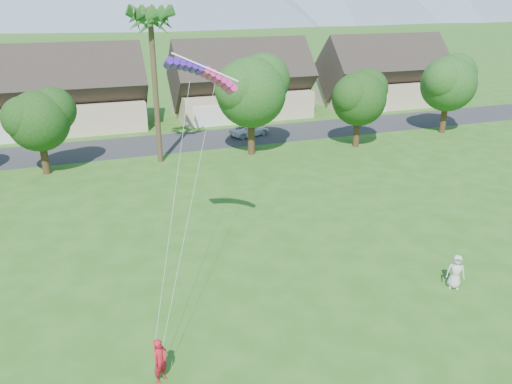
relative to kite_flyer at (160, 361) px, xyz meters
name	(u,v)px	position (x,y,z in m)	size (l,w,h in m)	color
street	(172,143)	(6.34, 31.49, -0.88)	(90.00, 7.00, 0.01)	#2D2D30
kite_flyer	(160,361)	(0.00, 0.00, 0.00)	(0.64, 0.42, 1.77)	red
watcher	(456,272)	(14.33, 1.53, -0.02)	(0.85, 0.55, 1.73)	silver
parked_car	(250,130)	(14.23, 31.49, -0.31)	(1.90, 4.11, 1.14)	white
houses_row	(159,91)	(6.83, 40.48, 2.56)	(72.75, 8.19, 8.86)	beige
tree_row	(168,105)	(5.20, 25.41, 4.01)	(62.27, 6.67, 8.45)	#47301C
fan_palm	(150,14)	(4.34, 25.99, 10.92)	(3.00, 3.00, 13.80)	#4C3D26
parafoil_kite	(203,71)	(3.75, 7.30, 9.13)	(3.41, 1.25, 0.50)	#4316AB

